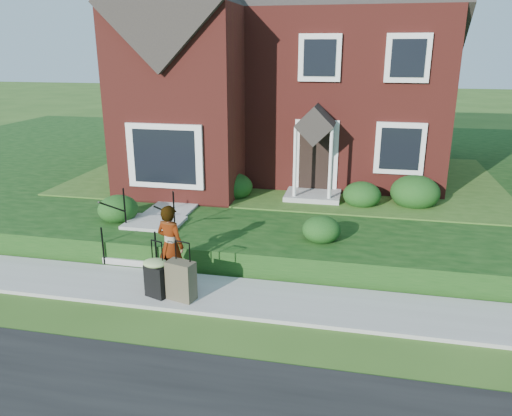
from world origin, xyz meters
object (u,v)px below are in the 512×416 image
(woman, at_px, (171,246))
(suitcase_black, at_px, (156,275))
(front_steps, at_px, (147,235))
(suitcase_olive, at_px, (181,280))

(woman, distance_m, suitcase_black, 0.73)
(front_steps, distance_m, woman, 2.12)
(front_steps, height_order, suitcase_olive, front_steps)
(suitcase_black, bearing_deg, suitcase_olive, 19.49)
(front_steps, bearing_deg, suitcase_olive, -52.60)
(front_steps, distance_m, suitcase_olive, 2.80)
(front_steps, relative_size, suitcase_olive, 1.68)
(front_steps, distance_m, suitcase_black, 2.51)
(woman, bearing_deg, front_steps, -34.83)
(front_steps, relative_size, woman, 1.15)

